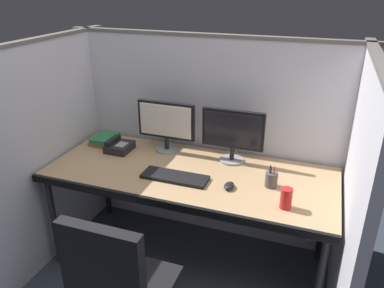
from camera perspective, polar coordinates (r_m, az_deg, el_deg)
ground_plane at (r=2.72m, az=-2.69°, el=-20.98°), size 8.00×8.00×0.00m
cubicle_partition_rear at (r=2.86m, az=2.70°, el=0.63°), size 2.21×0.06×1.57m
cubicle_partition_left at (r=2.87m, az=-20.07°, el=-0.78°), size 0.06×1.41×1.57m
cubicle_partition_right at (r=2.28m, az=23.03°, el=-7.91°), size 0.06×1.41×1.57m
desk at (r=2.52m, az=-0.49°, el=-5.32°), size 1.90×0.80×0.74m
monitor_left at (r=2.73m, az=-3.93°, el=3.18°), size 0.43×0.17×0.37m
monitor_right at (r=2.57m, az=6.21°, el=1.77°), size 0.43×0.17×0.37m
keyboard_main at (r=2.42m, az=-2.61°, el=-5.01°), size 0.43×0.15×0.02m
computer_mouse at (r=2.32m, az=5.65°, el=-6.32°), size 0.06×0.10×0.04m
pen_cup at (r=2.36m, az=11.93°, el=-5.27°), size 0.08×0.08×0.15m
desk_phone at (r=2.84m, az=-11.03°, el=-0.35°), size 0.17×0.19×0.09m
soda_can at (r=2.17m, az=14.07°, el=-7.99°), size 0.07×0.07×0.12m
book_stack at (r=3.00m, az=-13.15°, el=0.70°), size 0.17×0.21×0.06m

